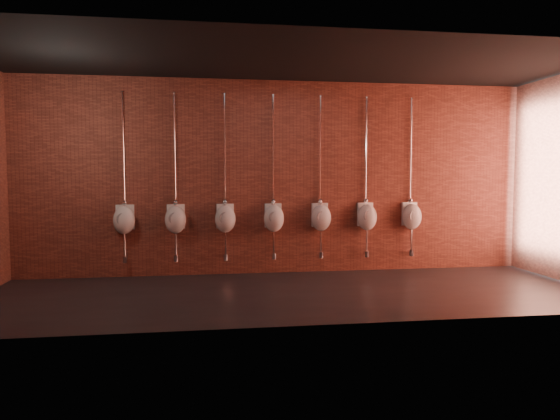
{
  "coord_description": "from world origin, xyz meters",
  "views": [
    {
      "loc": [
        -1.18,
        -6.74,
        1.64
      ],
      "look_at": [
        -0.07,
        0.9,
        1.1
      ],
      "focal_mm": 32.0,
      "sensor_mm": 36.0,
      "label": 1
    }
  ],
  "objects_px": {
    "urinal_0": "(124,219)",
    "urinal_2": "(225,218)",
    "urinal_5": "(367,216)",
    "urinal_6": "(412,216)",
    "urinal_3": "(274,217)",
    "urinal_4": "(321,217)",
    "urinal_1": "(175,219)"
  },
  "relations": [
    {
      "from": "urinal_0",
      "to": "urinal_2",
      "type": "distance_m",
      "value": 1.59
    },
    {
      "from": "urinal_2",
      "to": "urinal_5",
      "type": "relative_size",
      "value": 1.0
    },
    {
      "from": "urinal_0",
      "to": "urinal_5",
      "type": "distance_m",
      "value": 3.99
    },
    {
      "from": "urinal_2",
      "to": "urinal_6",
      "type": "xyz_separation_m",
      "value": [
        3.19,
        0.0,
        0.0
      ]
    },
    {
      "from": "urinal_3",
      "to": "urinal_5",
      "type": "relative_size",
      "value": 1.0
    },
    {
      "from": "urinal_0",
      "to": "urinal_4",
      "type": "xyz_separation_m",
      "value": [
        3.19,
        0.0,
        0.0
      ]
    },
    {
      "from": "urinal_0",
      "to": "urinal_1",
      "type": "xyz_separation_m",
      "value": [
        0.8,
        0.0,
        0.0
      ]
    },
    {
      "from": "urinal_0",
      "to": "urinal_4",
      "type": "bearing_deg",
      "value": 0.0
    },
    {
      "from": "urinal_4",
      "to": "urinal_2",
      "type": "bearing_deg",
      "value": 180.0
    },
    {
      "from": "urinal_2",
      "to": "urinal_4",
      "type": "xyz_separation_m",
      "value": [
        1.59,
        0.0,
        0.0
      ]
    },
    {
      "from": "urinal_4",
      "to": "urinal_5",
      "type": "xyz_separation_m",
      "value": [
        0.8,
        0.0,
        0.0
      ]
    },
    {
      "from": "urinal_3",
      "to": "urinal_5",
      "type": "bearing_deg",
      "value": 0.0
    },
    {
      "from": "urinal_4",
      "to": "urinal_5",
      "type": "height_order",
      "value": "same"
    },
    {
      "from": "urinal_1",
      "to": "urinal_5",
      "type": "height_order",
      "value": "same"
    },
    {
      "from": "urinal_5",
      "to": "urinal_6",
      "type": "height_order",
      "value": "same"
    },
    {
      "from": "urinal_1",
      "to": "urinal_5",
      "type": "relative_size",
      "value": 1.0
    },
    {
      "from": "urinal_5",
      "to": "urinal_6",
      "type": "bearing_deg",
      "value": 0.0
    },
    {
      "from": "urinal_3",
      "to": "urinal_6",
      "type": "xyz_separation_m",
      "value": [
        2.39,
        0.0,
        0.0
      ]
    },
    {
      "from": "urinal_4",
      "to": "urinal_6",
      "type": "xyz_separation_m",
      "value": [
        1.59,
        0.0,
        0.0
      ]
    },
    {
      "from": "urinal_2",
      "to": "urinal_4",
      "type": "bearing_deg",
      "value": 0.0
    },
    {
      "from": "urinal_5",
      "to": "urinal_4",
      "type": "bearing_deg",
      "value": 180.0
    },
    {
      "from": "urinal_2",
      "to": "urinal_6",
      "type": "distance_m",
      "value": 3.19
    },
    {
      "from": "urinal_3",
      "to": "urinal_2",
      "type": "bearing_deg",
      "value": 180.0
    },
    {
      "from": "urinal_6",
      "to": "urinal_5",
      "type": "bearing_deg",
      "value": 180.0
    },
    {
      "from": "urinal_0",
      "to": "urinal_5",
      "type": "height_order",
      "value": "same"
    },
    {
      "from": "urinal_3",
      "to": "urinal_6",
      "type": "height_order",
      "value": "same"
    },
    {
      "from": "urinal_3",
      "to": "urinal_0",
      "type": "bearing_deg",
      "value": 180.0
    },
    {
      "from": "urinal_1",
      "to": "urinal_2",
      "type": "bearing_deg",
      "value": 0.0
    },
    {
      "from": "urinal_2",
      "to": "urinal_5",
      "type": "height_order",
      "value": "same"
    },
    {
      "from": "urinal_1",
      "to": "urinal_4",
      "type": "distance_m",
      "value": 2.39
    },
    {
      "from": "urinal_1",
      "to": "urinal_6",
      "type": "distance_m",
      "value": 3.99
    },
    {
      "from": "urinal_4",
      "to": "urinal_3",
      "type": "bearing_deg",
      "value": 180.0
    }
  ]
}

